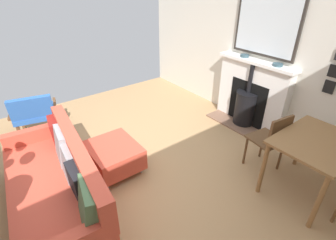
{
  "coord_description": "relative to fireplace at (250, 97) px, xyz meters",
  "views": [
    {
      "loc": [
        0.99,
        2.43,
        2.32
      ],
      "look_at": [
        -0.7,
        0.21,
        0.71
      ],
      "focal_mm": 26.84,
      "sensor_mm": 36.0,
      "label": 1
    }
  ],
  "objects": [
    {
      "name": "wall_left",
      "position": [
        -0.19,
        -0.16,
        0.91
      ],
      "size": [
        0.12,
        5.36,
        2.82
      ],
      "primitive_type": "cube",
      "color": "silver",
      "rests_on": "ground"
    },
    {
      "name": "armchair_accent",
      "position": [
        3.07,
        -1.8,
        -0.06
      ],
      "size": [
        0.78,
        0.71,
        0.77
      ],
      "color": "brown",
      "rests_on": "ground"
    },
    {
      "name": "sofa",
      "position": [
        3.23,
        -0.07,
        -0.15
      ],
      "size": [
        1.0,
        2.04,
        0.81
      ],
      "color": "#B2B2B7",
      "rests_on": "ground"
    },
    {
      "name": "ground_plane",
      "position": [
        2.51,
        -0.16,
        -0.51
      ],
      "size": [
        5.4,
        5.36,
        0.01
      ],
      "primitive_type": "cube",
      "color": "tan"
    },
    {
      "name": "ottoman",
      "position": [
        2.46,
        -0.29,
        -0.27
      ],
      "size": [
        0.62,
        0.71,
        0.38
      ],
      "color": "#B2B2B7",
      "rests_on": "ground"
    },
    {
      "name": "mirror_over_mantel",
      "position": [
        -0.1,
        0.0,
        1.2
      ],
      "size": [
        0.04,
        1.08,
        0.99
      ],
      "color": "#2D2823"
    },
    {
      "name": "dining_table",
      "position": [
        0.83,
        1.47,
        0.14
      ],
      "size": [
        0.96,
        0.73,
        0.75
      ],
      "color": "olive",
      "rests_on": "ground"
    },
    {
      "name": "fireplace",
      "position": [
        0.0,
        0.0,
        0.0
      ],
      "size": [
        0.53,
        1.36,
        1.15
      ],
      "color": "brown",
      "rests_on": "ground"
    },
    {
      "name": "mantel_bowl_near",
      "position": [
        -0.01,
        -0.24,
        0.67
      ],
      "size": [
        0.14,
        0.14,
        0.04
      ],
      "color": "#334C56",
      "rests_on": "fireplace"
    },
    {
      "name": "mantel_bowl_far",
      "position": [
        -0.01,
        0.36,
        0.67
      ],
      "size": [
        0.15,
        0.15,
        0.04
      ],
      "color": "#334C56",
      "rests_on": "fireplace"
    },
    {
      "name": "dining_chair_near_fireplace",
      "position": [
        0.84,
        0.96,
        0.01
      ],
      "size": [
        0.45,
        0.45,
        0.85
      ],
      "color": "brown",
      "rests_on": "ground"
    }
  ]
}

